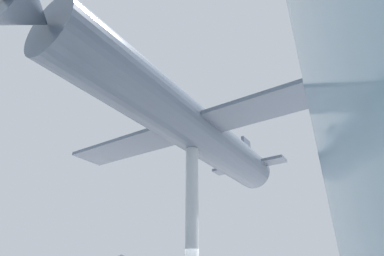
# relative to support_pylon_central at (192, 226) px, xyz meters

# --- Properties ---
(support_pylon_central) EXTENTS (0.54, 0.54, 6.70)m
(support_pylon_central) POSITION_rel_support_pylon_central_xyz_m (0.00, 0.00, 0.00)
(support_pylon_central) COLOR #999EA3
(support_pylon_central) RESTS_ON ground_plane
(suspended_airplane) EXTENTS (14.76, 16.32, 3.12)m
(suspended_airplane) POSITION_rel_support_pylon_central_xyz_m (0.08, 0.30, 4.44)
(suspended_airplane) COLOR #4C5666
(suspended_airplane) RESTS_ON support_pylon_central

